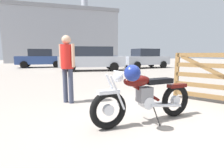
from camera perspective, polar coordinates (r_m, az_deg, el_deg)
ground_plane at (r=3.54m, az=14.92°, el=-11.03°), size 80.00×80.00×0.00m
vintage_motorcycle at (r=3.23m, az=9.90°, el=-3.70°), size 2.08×0.73×1.07m
bystander at (r=4.60m, az=-13.88°, el=6.67°), size 0.34×0.36×1.66m
red_hatchback_near at (r=16.46m, az=10.29°, el=7.88°), size 4.32×2.18×1.67m
blue_hatchback_right at (r=13.58m, az=-6.78°, el=8.13°), size 4.93×2.57×1.74m
pale_sedan_back at (r=18.18m, az=-21.35°, el=7.52°), size 4.30×2.12×1.67m
dark_sedan_left at (r=18.53m, az=-4.39°, el=8.40°), size 4.14×2.37×1.78m
industrial_building at (r=33.70m, az=-15.17°, el=13.80°), size 16.78×14.02×14.82m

